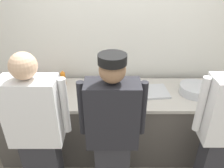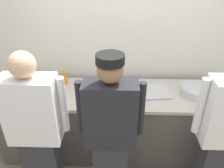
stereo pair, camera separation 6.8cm
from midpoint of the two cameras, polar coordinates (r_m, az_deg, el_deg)
The scene contains 14 objects.
wall_back at distance 2.96m, azimuth 3.38°, elevation 12.51°, with size 4.83×0.10×2.97m.
prep_counter at distance 2.99m, azimuth 3.00°, elevation -9.66°, with size 3.08×0.75×0.91m.
chef_near_left at distance 2.27m, azimuth -17.79°, elevation -11.41°, with size 0.62×0.24×1.71m.
chef_center at distance 2.15m, azimuth 0.54°, elevation -12.42°, with size 0.61×0.24×1.70m.
plate_stack_front at distance 2.86m, azimuth -3.94°, elevation -0.11°, with size 0.23×0.23×0.05m.
mixing_bowl_steel at distance 2.86m, azimuth 21.16°, elevation -1.62°, with size 0.36×0.36×0.11m, color #B7BABF.
sheet_tray at distance 2.76m, azimuth 10.48°, elevation -2.09°, with size 0.43×0.32×0.02m, color #B7BABF.
squeeze_bottle_primary at distance 2.71m, azimuth -15.91°, elevation -1.37°, with size 0.06×0.06×0.20m.
squeeze_bottle_secondary at distance 3.06m, azimuth -18.80°, elevation 1.76°, with size 0.06×0.06×0.19m.
squeeze_bottle_spare at distance 2.93m, azimuth -11.36°, elevation 1.70°, with size 0.06×0.06×0.20m.
ramekin_red_sauce at distance 3.18m, azimuth 25.82°, elevation -0.03°, with size 0.10×0.10×0.04m.
ramekin_orange_sauce at distance 3.08m, azimuth -20.57°, elevation 0.06°, with size 0.10×0.10×0.04m.
ramekin_yellow_sauce at distance 2.56m, azimuth -5.57°, elevation -4.05°, with size 0.11×0.11×0.05m.
chefs_knife at distance 2.75m, azimuth -0.04°, elevation -1.81°, with size 0.28×0.03×0.02m.
Camera 2 is at (-0.05, -1.93, 2.34)m, focal length 36.04 mm.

